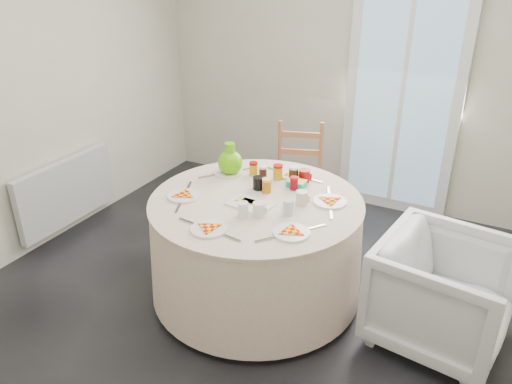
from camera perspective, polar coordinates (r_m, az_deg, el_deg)
The scene contains 14 objects.
floor at distance 3.51m, azimuth 0.34°, elevation -13.29°, with size 4.00×4.00×0.00m, color black.
wall_back at distance 4.69m, azimuth 12.07°, elevation 14.01°, with size 4.00×0.02×2.60m, color #BCB5A3.
wall_left at distance 4.16m, azimuth -25.38°, elevation 10.65°, with size 0.02×4.00×2.60m, color #BCB5A3.
glass_door at distance 4.60m, azimuth 16.42°, elevation 10.12°, with size 1.00×0.08×2.10m, color silver.
radiator at distance 4.52m, azimuth -20.79°, elevation 0.06°, with size 0.07×1.00×0.55m, color silver.
table at distance 3.46m, azimuth -0.00°, elevation -6.35°, with size 1.45×1.45×0.74m, color beige.
wooden_chair at distance 4.28m, azimuth 4.81°, elevation 1.65°, with size 0.41×0.39×0.93m, color #A2654B, non-canonical shape.
armchair at distance 3.26m, azimuth 20.66°, elevation -10.19°, with size 0.74×0.70×0.77m, color silver.
place_settings at distance 3.27m, azimuth -0.00°, elevation -0.47°, with size 1.18×1.18×0.02m, color white, non-canonical shape.
jar_cluster at distance 3.50m, azimuth 1.85°, elevation 2.32°, with size 0.41×0.20×0.12m, color #A25B16, non-canonical shape.
butter_tub at distance 3.45m, azimuth 4.67°, elevation 1.22°, with size 0.13×0.09×0.05m, color #07A89B.
green_pitcher at distance 3.61m, azimuth -2.97°, elevation 3.91°, with size 0.18×0.18×0.23m, color #5ABF05, non-canonical shape.
cheese_platter at distance 3.19m, azimuth -0.68°, elevation -1.06°, with size 0.29×0.18×0.04m, color white, non-canonical shape.
mugs_glasses at distance 3.23m, azimuth 2.15°, elevation -0.02°, with size 0.59×0.59×0.11m, color #ABABAB, non-canonical shape.
Camera 1 is at (1.25, -2.42, 2.22)m, focal length 35.00 mm.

